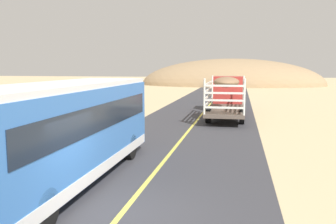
% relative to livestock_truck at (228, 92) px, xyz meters
% --- Properties ---
extents(ground_plane, '(240.00, 240.00, 0.00)m').
position_rel_livestock_truck_xyz_m(ground_plane, '(-1.96, -19.70, -1.79)').
color(ground_plane, '#CCB284').
extents(road_surface, '(8.00, 120.00, 0.02)m').
position_rel_livestock_truck_xyz_m(road_surface, '(-1.96, -19.70, -1.78)').
color(road_surface, '#38383D').
rests_on(road_surface, ground).
extents(road_centre_line, '(0.16, 117.60, 0.00)m').
position_rel_livestock_truck_xyz_m(road_centre_line, '(-1.96, -19.70, -1.77)').
color(road_centre_line, '#D8CC4C').
rests_on(road_centre_line, road_surface).
extents(livestock_truck, '(2.53, 9.70, 3.02)m').
position_rel_livestock_truck_xyz_m(livestock_truck, '(0.00, 0.00, 0.00)').
color(livestock_truck, '#B2332D').
rests_on(livestock_truck, road_surface).
extents(bus, '(2.54, 10.00, 3.21)m').
position_rel_livestock_truck_xyz_m(bus, '(-4.49, -17.64, -0.04)').
color(bus, '#3872C6').
rests_on(bus, road_surface).
extents(car_far, '(1.90, 4.62, 1.93)m').
position_rel_livestock_truck_xyz_m(car_far, '(-0.14, 9.32, -0.70)').
color(car_far, '#264C8C').
rests_on(car_far, road_surface).
extents(distant_hill, '(37.00, 20.77, 10.71)m').
position_rel_livestock_truck_xyz_m(distant_hill, '(-0.95, 45.94, -1.79)').
color(distant_hill, '#997C5A').
rests_on(distant_hill, ground).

